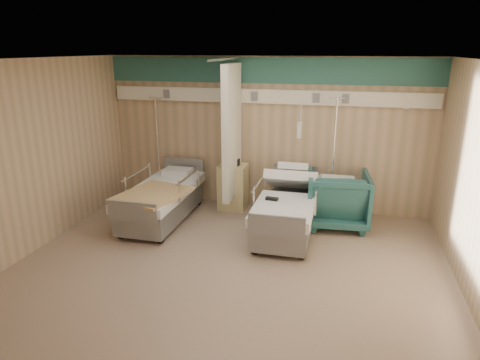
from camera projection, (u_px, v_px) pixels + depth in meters
name	position (u px, v px, depth m)	size (l,w,h in m)	color
ground	(231.00, 265.00, 6.03)	(6.00, 5.00, 0.00)	gray
room_walls	(232.00, 132.00, 5.72)	(6.04, 5.04, 2.82)	tan
bed_right	(287.00, 215.00, 7.00)	(1.00, 2.16, 0.63)	silver
bed_left	(162.00, 204.00, 7.51)	(1.00, 2.16, 0.63)	silver
bedside_cabinet	(233.00, 187.00, 8.07)	(0.50, 0.48, 0.85)	#D3C183
visitor_armchair	(337.00, 199.00, 7.27)	(1.01, 1.04, 0.95)	#205051
waffle_blanket	(337.00, 171.00, 7.10)	(0.59, 0.52, 0.07)	white
iv_stand_right	(331.00, 194.00, 7.63)	(0.38, 0.38, 2.14)	silver
iv_stand_left	(160.00, 180.00, 8.50)	(0.37, 0.37, 2.06)	silver
call_remote	(272.00, 199.00, 6.75)	(0.20, 0.09, 0.04)	black
tan_blanket	(152.00, 194.00, 6.97)	(0.92, 1.16, 0.04)	tan
toiletry_bag	(232.00, 162.00, 7.88)	(0.24, 0.15, 0.13)	black
white_cup	(226.00, 160.00, 8.07)	(0.08, 0.08, 0.12)	white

